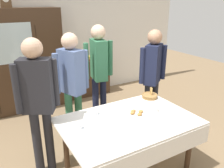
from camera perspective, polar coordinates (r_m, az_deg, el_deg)
ground_plane at (r=3.44m, az=1.76°, el=-18.05°), size 12.00×12.00×0.00m
back_wall at (r=5.20m, az=-13.99°, el=11.01°), size 6.40×0.10×2.70m
dining_table at (r=2.92m, az=4.39°, el=-10.74°), size 1.66×1.11×0.72m
wall_cabinet at (r=4.80m, az=-22.90°, el=4.96°), size 1.82×0.46×1.99m
mantel_clock at (r=4.67m, az=-24.88°, el=18.24°), size 0.18×0.11×0.24m
bookshelf_low at (r=5.41m, az=-5.89°, el=1.68°), size 0.96×0.35×0.84m
book_stack at (r=5.28m, az=-6.07°, el=6.45°), size 0.17×0.23×0.09m
tea_cup_center at (r=3.14m, az=10.66°, el=-6.27°), size 0.13×0.13×0.06m
tea_cup_front_edge at (r=3.01m, az=-4.11°, el=-7.13°), size 0.13×0.13×0.06m
tea_cup_far_right at (r=2.72m, az=-8.15°, el=-10.47°), size 0.13×0.13×0.06m
bread_basket at (r=3.54m, az=9.28°, el=-2.88°), size 0.24×0.24×0.16m
pastry_plate at (r=3.03m, az=6.14°, el=-7.26°), size 0.28×0.28×0.05m
spoon_far_right at (r=3.06m, az=18.22°, el=-8.25°), size 0.12×0.02×0.01m
spoon_near_right at (r=2.86m, az=-1.18°, el=-9.19°), size 0.12×0.02×0.01m
person_beside_shelf at (r=3.36m, az=-9.89°, el=1.15°), size 0.52×0.41×1.71m
person_near_right_end at (r=2.85m, az=-17.92°, el=-2.64°), size 0.52×0.35×1.75m
person_behind_table_left at (r=3.78m, az=10.05°, el=3.17°), size 0.52×0.37×1.70m
person_behind_table_right at (r=3.83m, az=-3.29°, el=4.34°), size 0.52×0.39×1.76m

